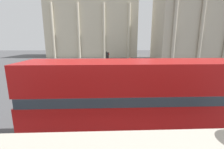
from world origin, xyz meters
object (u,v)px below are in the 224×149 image
(pedestrian_grey, at_px, (178,74))
(traffic_light_mid, at_px, (107,64))
(plaza_building_left, at_px, (93,28))
(traffic_light_near, at_px, (54,80))
(double_decker_bus, at_px, (133,98))
(pedestrian_red, at_px, (130,60))
(plaza_building_right, at_px, (202,26))
(car_white, at_px, (76,67))
(pedestrian_black, at_px, (142,61))
(pedestrian_white, at_px, (194,74))
(car_maroon, at_px, (107,64))

(pedestrian_grey, bearing_deg, traffic_light_mid, -60.67)
(plaza_building_left, height_order, traffic_light_near, plaza_building_left)
(double_decker_bus, distance_m, pedestrian_grey, 14.84)
(traffic_light_near, relative_size, pedestrian_red, 1.96)
(plaza_building_right, xyz_separation_m, traffic_light_mid, (-28.81, -28.88, -7.27))
(traffic_light_near, distance_m, car_white, 15.65)
(plaza_building_right, xyz_separation_m, pedestrian_red, (-23.34, -10.93, -8.95))
(traffic_light_mid, xyz_separation_m, pedestrian_black, (7.90, 15.73, -1.69))
(traffic_light_near, distance_m, pedestrian_black, 24.52)
(plaza_building_left, distance_m, pedestrian_white, 44.31)
(plaza_building_right, distance_m, pedestrian_black, 26.28)
(pedestrian_grey, bearing_deg, pedestrian_black, -155.85)
(car_white, xyz_separation_m, pedestrian_black, (13.52, 5.74, 0.28))
(traffic_light_mid, distance_m, car_maroon, 14.09)
(car_maroon, distance_m, car_white, 6.95)
(pedestrian_grey, bearing_deg, double_decker_bus, -17.29)
(double_decker_bus, xyz_separation_m, plaza_building_left, (-6.09, 51.93, 8.10))
(double_decker_bus, distance_m, pedestrian_white, 15.89)
(double_decker_bus, distance_m, plaza_building_left, 52.91)
(pedestrian_grey, bearing_deg, plaza_building_right, 161.49)
(traffic_light_near, xyz_separation_m, car_maroon, (4.36, 19.48, -1.54))
(plaza_building_left, height_order, pedestrian_white, plaza_building_left)
(pedestrian_red, height_order, pedestrian_black, pedestrian_red)
(double_decker_bus, height_order, pedestrian_black, double_decker_bus)
(pedestrian_black, bearing_deg, traffic_light_near, 132.69)
(plaza_building_right, height_order, traffic_light_mid, plaza_building_right)
(traffic_light_near, height_order, pedestrian_white, traffic_light_near)
(car_white, xyz_separation_m, pedestrian_red, (11.10, 7.96, 0.30))
(double_decker_bus, bearing_deg, traffic_light_mid, 104.01)
(plaza_building_left, height_order, pedestrian_black, plaza_building_left)
(double_decker_bus, xyz_separation_m, car_white, (-6.85, 20.10, -1.68))
(plaza_building_right, height_order, pedestrian_white, plaza_building_right)
(car_maroon, relative_size, pedestrian_red, 2.42)
(plaza_building_left, bearing_deg, car_white, -91.37)
(plaza_building_left, relative_size, car_white, 7.46)
(plaza_building_right, distance_m, traffic_light_near, 48.35)
(double_decker_bus, bearing_deg, pedestrian_white, 55.99)
(car_white, xyz_separation_m, pedestrian_grey, (15.20, -7.92, 0.25))
(pedestrian_grey, bearing_deg, car_white, -100.37)
(pedestrian_black, bearing_deg, car_maroon, 85.34)
(pedestrian_red, bearing_deg, traffic_light_near, 169.17)
(plaza_building_right, height_order, pedestrian_black, plaza_building_right)
(traffic_light_mid, height_order, pedestrian_grey, traffic_light_mid)
(plaza_building_left, height_order, plaza_building_right, plaza_building_left)
(car_white, distance_m, pedestrian_red, 13.66)
(traffic_light_mid, xyz_separation_m, pedestrian_white, (11.63, 1.81, -1.70))
(double_decker_bus, height_order, traffic_light_mid, double_decker_bus)
(plaza_building_right, xyz_separation_m, pedestrian_black, (-20.91, -13.15, -8.96))
(double_decker_bus, distance_m, traffic_light_mid, 10.19)
(plaza_building_right, xyz_separation_m, car_white, (-34.44, -18.90, -9.25))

